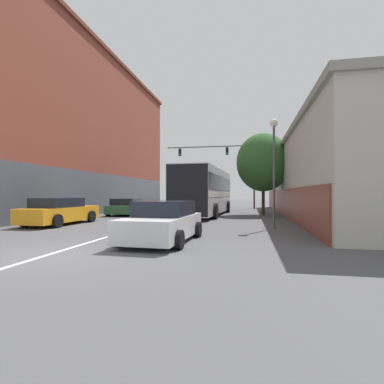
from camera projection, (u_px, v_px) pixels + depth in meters
ground_plane at (46, 256)px, 7.61m from camera, size 160.00×160.00×0.00m
lane_center_line at (178, 215)px, 21.85m from camera, size 0.14×41.02×0.01m
building_left_brick at (66, 135)px, 27.19m from camera, size 10.11×27.12×13.66m
building_right_storefront at (336, 177)px, 21.72m from camera, size 8.02×28.45×5.38m
bus at (205, 190)px, 22.14m from camera, size 3.20×11.04×3.33m
hatchback_foreground at (163, 222)px, 9.91m from camera, size 2.16×4.11×1.34m
parked_car_left_near at (127, 207)px, 22.50m from camera, size 2.41×4.80×1.23m
parked_car_left_mid at (60, 212)px, 15.36m from camera, size 2.05×4.72×1.37m
parked_car_left_far at (178, 201)px, 39.61m from camera, size 2.27×4.63×1.23m
traffic_signal_gantry at (227, 161)px, 31.66m from camera, size 9.43×0.36×6.94m
street_lamp at (274, 159)px, 13.56m from camera, size 0.37×0.37×4.98m
street_tree_near at (263, 162)px, 22.39m from camera, size 3.97×3.57×6.12m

